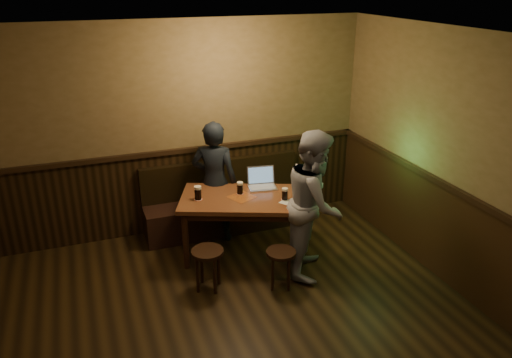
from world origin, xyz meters
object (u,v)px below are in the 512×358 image
object	(u,v)px
bench	(225,207)
pint_right	(285,194)
stool_left	(208,258)
stool_right	(281,258)
pint_mid	(240,188)
laptop	(262,182)
pub_table	(242,205)
person_suit	(215,182)
person_grey	(315,203)
pint_left	(198,193)

from	to	relation	value
bench	pint_right	size ratio (longest dim) A/B	14.60
stool_left	pint_right	distance (m)	1.20
stool_left	stool_right	bearing A→B (deg)	-17.42
pint_mid	laptop	size ratio (longest dim) A/B	0.41
pub_table	person_suit	xyz separation A→B (m)	(-0.19, 0.54, 0.12)
pint_right	laptop	world-z (taller)	laptop
stool_right	person_suit	distance (m)	1.46
stool_right	person_grey	world-z (taller)	person_grey
stool_right	pint_mid	world-z (taller)	pint_mid
pub_table	stool_left	bearing A→B (deg)	-114.68
pint_left	pint_right	distance (m)	1.03
stool_left	pint_right	world-z (taller)	pint_right
bench	pint_right	bearing A→B (deg)	-65.79
pint_mid	pint_right	xyz separation A→B (m)	(0.45, -0.35, -0.00)
pint_right	person_suit	xyz separation A→B (m)	(-0.64, 0.78, -0.06)
pub_table	stool_left	xyz separation A→B (m)	(-0.60, -0.57, -0.30)
bench	person_grey	distance (m)	1.62
pub_table	stool_left	world-z (taller)	pub_table
bench	stool_left	world-z (taller)	bench
person_suit	pint_left	bearing A→B (deg)	80.26
pub_table	person_grey	bearing A→B (deg)	-19.79
pint_left	pint_right	xyz separation A→B (m)	(0.97, -0.36, -0.01)
stool_left	pint_right	xyz separation A→B (m)	(1.05, 0.32, 0.48)
laptop	person_grey	bearing A→B (deg)	-58.33
pint_right	person_grey	world-z (taller)	person_grey
person_suit	laptop	bearing A→B (deg)	177.31
pint_right	laptop	xyz separation A→B (m)	(-0.11, 0.47, -0.01)
stool_right	pint_mid	bearing A→B (deg)	100.56
pint_left	person_grey	bearing A→B (deg)	-31.06
pint_left	pint_mid	size ratio (longest dim) A/B	1.10
person_suit	person_grey	distance (m)	1.43
pint_mid	pint_right	size ratio (longest dim) A/B	1.04
laptop	pint_left	bearing A→B (deg)	-163.29
stool_left	person_suit	distance (m)	1.25
pint_left	person_grey	world-z (taller)	person_grey
stool_right	pint_left	bearing A→B (deg)	126.79
pint_right	laptop	size ratio (longest dim) A/B	0.39
stool_left	person_suit	world-z (taller)	person_suit
stool_left	person_grey	size ratio (longest dim) A/B	0.28
laptop	person_suit	bearing A→B (deg)	159.04
pint_mid	person_grey	size ratio (longest dim) A/B	0.09
bench	pint_mid	distance (m)	0.87
bench	person_suit	xyz separation A→B (m)	(-0.19, -0.23, 0.50)
bench	pub_table	world-z (taller)	bench
pint_left	person_grey	xyz separation A→B (m)	(1.19, -0.72, -0.01)
pint_left	pint_mid	bearing A→B (deg)	-1.83
pub_table	pint_right	bearing A→B (deg)	-6.83
stool_right	pint_left	size ratio (longest dim) A/B	2.60
pint_left	pint_mid	world-z (taller)	pint_left
pint_right	pub_table	bearing A→B (deg)	151.32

